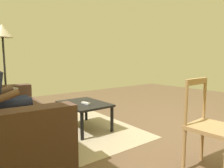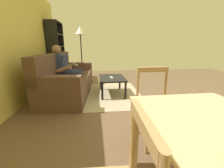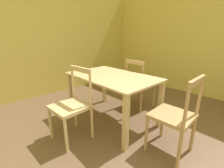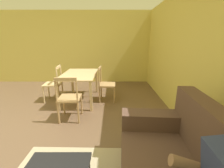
{
  "view_description": "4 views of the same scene",
  "coord_description": "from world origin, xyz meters",
  "views": [
    {
      "loc": [
        -1.51,
        2.6,
        1.11
      ],
      "look_at": [
        -0.16,
        1.53,
        0.9
      ],
      "focal_mm": 32.12,
      "sensor_mm": 36.0,
      "label": 1
    },
    {
      "loc": [
        -2.15,
        1.41,
        1.19
      ],
      "look_at": [
        1.21,
        1.01,
        0.26
      ],
      "focal_mm": 22.65,
      "sensor_mm": 36.0,
      "label": 2
    },
    {
      "loc": [
        -0.01,
        -0.82,
        1.29
      ],
      "look_at": [
        -1.65,
        0.69,
        0.6
      ],
      "focal_mm": 24.4,
      "sensor_mm": 36.0,
      "label": 3
    },
    {
      "loc": [
        2.1,
        1.53,
        1.57
      ],
      "look_at": [
        -0.16,
        1.53,
        0.9
      ],
      "focal_mm": 23.85,
      "sensor_mm": 36.0,
      "label": 4
    }
  ],
  "objects": [
    {
      "name": "floor_lamp",
      "position": [
        2.68,
        1.85,
        1.48
      ],
      "size": [
        0.36,
        0.36,
        1.76
      ],
      "color": "black",
      "rests_on": "ground_plane"
    },
    {
      "name": "person_lounging",
      "position": [
        1.45,
        2.13,
        0.62
      ],
      "size": [
        0.61,
        0.86,
        1.19
      ],
      "color": "navy",
      "rests_on": "ground_plane"
    },
    {
      "name": "couch",
      "position": [
        1.34,
        2.12,
        0.35
      ],
      "size": [
        2.24,
        1.06,
        1.0
      ],
      "color": "brown",
      "rests_on": "ground_plane"
    },
    {
      "name": "tv_remote",
      "position": [
        1.13,
        1.03,
        0.44
      ],
      "size": [
        0.17,
        0.07,
        0.02
      ],
      "primitive_type": "cube",
      "rotation": [
        0.0,
        0.0,
        1.68
      ],
      "color": "white",
      "rests_on": "coffee_table"
    },
    {
      "name": "dining_chair_facing_couch",
      "position": [
        -0.63,
        0.69,
        0.46
      ],
      "size": [
        0.44,
        0.44,
        0.92
      ],
      "color": "tan",
      "rests_on": "ground_plane"
    },
    {
      "name": "coffee_table",
      "position": [
        1.21,
        1.01,
        0.37
      ],
      "size": [
        0.84,
        0.6,
        0.43
      ],
      "color": "black",
      "rests_on": "ground_plane"
    },
    {
      "name": "ground_plane",
      "position": [
        0.0,
        0.0,
        0.0
      ],
      "size": [
        9.13,
        9.13,
        0.0
      ],
      "primitive_type": "plane",
      "color": "brown"
    },
    {
      "name": "area_rug",
      "position": [
        1.21,
        1.01,
        0.0
      ],
      "size": [
        2.03,
        1.44,
        0.01
      ],
      "primitive_type": "cube",
      "rotation": [
        0.0,
        0.0,
        -0.02
      ],
      "color": "tan",
      "rests_on": "ground_plane"
    }
  ]
}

